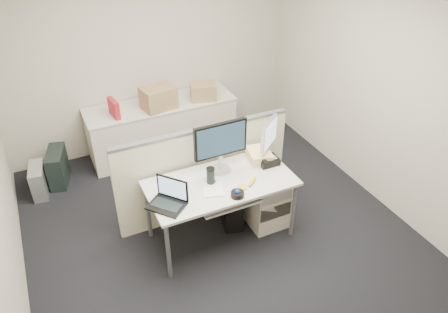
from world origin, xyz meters
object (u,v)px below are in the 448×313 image
monitor_main (221,148)px  desk_phone (268,161)px  desk (221,187)px  laptop (166,196)px

monitor_main → desk_phone: 0.58m
desk → laptop: size_ratio=4.50×
monitor_main → desk_phone: bearing=-11.4°
laptop → desk_phone: bearing=59.7°
monitor_main → desk_phone: size_ratio=2.66×
desk → laptop: (-0.62, -0.13, 0.19)m
desk_phone → desk: bearing=-171.9°
desk → monitor_main: size_ratio=2.63×
desk → monitor_main: bearing=64.7°
desk → laptop: 0.66m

